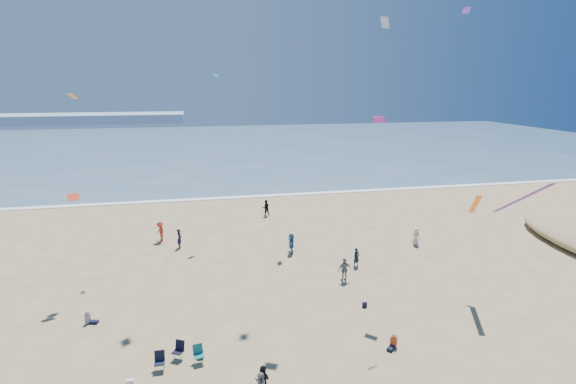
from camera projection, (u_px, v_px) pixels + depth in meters
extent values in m
cube|color=#476B84|center=(202.00, 146.00, 105.01)|extent=(220.00, 100.00, 0.06)
cube|color=white|center=(213.00, 199.00, 57.50)|extent=(220.00, 1.20, 0.08)
cube|color=#7A8EA8|center=(30.00, 119.00, 163.73)|extent=(110.00, 20.00, 3.20)
imported|color=black|center=(356.00, 257.00, 36.14)|extent=(0.66, 0.55, 1.57)
imported|color=red|center=(160.00, 232.00, 41.89)|extent=(1.16, 1.41, 1.89)
imported|color=#335F8C|center=(291.00, 243.00, 39.05)|extent=(0.84, 1.71, 1.77)
imported|color=black|center=(262.00, 381.00, 21.18)|extent=(0.93, 0.85, 1.56)
imported|color=black|center=(179.00, 238.00, 40.27)|extent=(0.46, 0.67, 1.75)
imported|color=silver|center=(416.00, 237.00, 40.99)|extent=(0.80, 0.92, 1.58)
imported|color=gray|center=(344.00, 270.00, 33.48)|extent=(1.10, 0.56, 1.81)
imported|color=black|center=(266.00, 208.00, 49.97)|extent=(0.97, 0.80, 1.83)
cube|color=silver|center=(130.00, 383.00, 21.87)|extent=(0.35, 0.20, 0.40)
cube|color=black|center=(201.00, 355.00, 24.21)|extent=(0.30, 0.22, 0.38)
cube|color=black|center=(365.00, 305.00, 29.70)|extent=(0.28, 0.18, 0.34)
cube|color=#5F2F9F|center=(299.00, 47.00, 41.74)|extent=(0.45, 0.87, 0.40)
cube|color=white|center=(385.00, 22.00, 28.35)|extent=(0.62, 0.36, 0.71)
cube|color=red|center=(73.00, 197.00, 30.02)|extent=(0.88, 0.74, 0.40)
cube|color=#6921A1|center=(466.00, 10.00, 35.24)|extent=(0.71, 0.73, 0.55)
cube|color=purple|center=(379.00, 120.00, 29.51)|extent=(0.73, 0.74, 0.43)
cube|color=orange|center=(73.00, 96.00, 24.56)|extent=(0.75, 0.92, 0.30)
cube|color=blue|center=(216.00, 75.00, 42.31)|extent=(0.71, 0.76, 0.27)
cube|color=#6F228A|center=(522.00, 199.00, 22.42)|extent=(0.35, 3.14, 2.21)
cube|color=orange|center=(475.00, 204.00, 29.83)|extent=(0.35, 2.64, 1.87)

